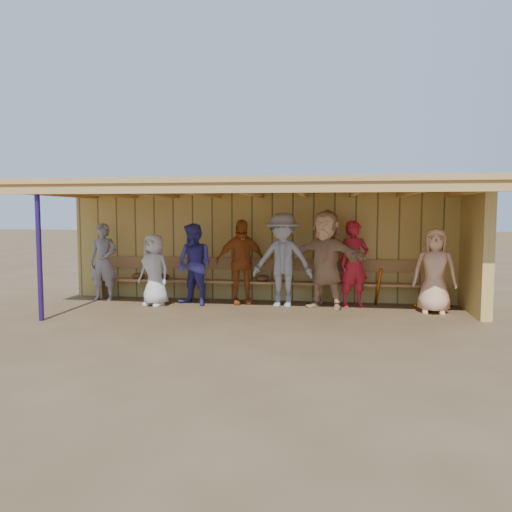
{
  "coord_description": "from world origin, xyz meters",
  "views": [
    {
      "loc": [
        1.47,
        -9.48,
        1.9
      ],
      "look_at": [
        0.0,
        0.35,
        1.05
      ],
      "focal_mm": 35.0,
      "sensor_mm": 36.0,
      "label": 1
    }
  ],
  "objects_px": {
    "player_g": "(354,264)",
    "player_h": "(435,271)",
    "player_a": "(104,262)",
    "player_d": "(241,262)",
    "player_e": "(283,260)",
    "player_b": "(154,270)",
    "bench": "(261,277)",
    "player_f": "(326,259)",
    "player_c": "(194,264)"
  },
  "relations": [
    {
      "from": "bench",
      "to": "player_e",
      "type": "bearing_deg",
      "value": -46.47
    },
    {
      "from": "player_a",
      "to": "player_e",
      "type": "bearing_deg",
      "value": -5.06
    },
    {
      "from": "player_c",
      "to": "player_f",
      "type": "relative_size",
      "value": 0.85
    },
    {
      "from": "player_b",
      "to": "player_d",
      "type": "distance_m",
      "value": 1.8
    },
    {
      "from": "player_a",
      "to": "player_e",
      "type": "relative_size",
      "value": 0.88
    },
    {
      "from": "player_c",
      "to": "player_h",
      "type": "bearing_deg",
      "value": 22.32
    },
    {
      "from": "player_b",
      "to": "player_c",
      "type": "bearing_deg",
      "value": 35.37
    },
    {
      "from": "player_b",
      "to": "player_h",
      "type": "relative_size",
      "value": 0.91
    },
    {
      "from": "player_h",
      "to": "player_g",
      "type": "bearing_deg",
      "value": 170.21
    },
    {
      "from": "player_b",
      "to": "player_e",
      "type": "xyz_separation_m",
      "value": [
        2.62,
        0.29,
        0.21
      ]
    },
    {
      "from": "player_d",
      "to": "player_g",
      "type": "relative_size",
      "value": 1.01
    },
    {
      "from": "player_e",
      "to": "player_h",
      "type": "distance_m",
      "value": 2.93
    },
    {
      "from": "player_g",
      "to": "player_h",
      "type": "height_order",
      "value": "player_g"
    },
    {
      "from": "player_a",
      "to": "player_e",
      "type": "xyz_separation_m",
      "value": [
        3.95,
        -0.18,
        0.11
      ]
    },
    {
      "from": "player_a",
      "to": "player_d",
      "type": "xyz_separation_m",
      "value": [
        3.05,
        0.02,
        0.04
      ]
    },
    {
      "from": "player_c",
      "to": "player_d",
      "type": "distance_m",
      "value": 0.97
    },
    {
      "from": "player_c",
      "to": "player_f",
      "type": "xyz_separation_m",
      "value": [
        2.69,
        0.05,
        0.14
      ]
    },
    {
      "from": "player_c",
      "to": "player_d",
      "type": "bearing_deg",
      "value": 41.89
    },
    {
      "from": "player_h",
      "to": "player_f",
      "type": "bearing_deg",
      "value": -178.41
    },
    {
      "from": "player_b",
      "to": "player_d",
      "type": "relative_size",
      "value": 0.84
    },
    {
      "from": "player_h",
      "to": "player_c",
      "type": "bearing_deg",
      "value": -174.12
    },
    {
      "from": "player_f",
      "to": "bench",
      "type": "xyz_separation_m",
      "value": [
        -1.38,
        0.58,
        -0.46
      ]
    },
    {
      "from": "player_f",
      "to": "player_h",
      "type": "distance_m",
      "value": 2.08
    },
    {
      "from": "player_c",
      "to": "player_a",
      "type": "bearing_deg",
      "value": -162.57
    },
    {
      "from": "player_a",
      "to": "player_f",
      "type": "xyz_separation_m",
      "value": [
        4.81,
        -0.22,
        0.14
      ]
    },
    {
      "from": "player_b",
      "to": "player_e",
      "type": "height_order",
      "value": "player_e"
    },
    {
      "from": "player_f",
      "to": "player_c",
      "type": "bearing_deg",
      "value": -154.98
    },
    {
      "from": "player_b",
      "to": "player_g",
      "type": "xyz_separation_m",
      "value": [
        4.05,
        0.5,
        0.14
      ]
    },
    {
      "from": "player_h",
      "to": "player_a",
      "type": "bearing_deg",
      "value": -175.64
    },
    {
      "from": "player_c",
      "to": "player_b",
      "type": "bearing_deg",
      "value": -141.03
    },
    {
      "from": "player_d",
      "to": "player_e",
      "type": "relative_size",
      "value": 0.93
    },
    {
      "from": "player_g",
      "to": "bench",
      "type": "height_order",
      "value": "player_g"
    },
    {
      "from": "player_e",
      "to": "player_h",
      "type": "bearing_deg",
      "value": 1.83
    },
    {
      "from": "player_a",
      "to": "player_b",
      "type": "bearing_deg",
      "value": -21.92
    },
    {
      "from": "player_b",
      "to": "player_g",
      "type": "relative_size",
      "value": 0.84
    },
    {
      "from": "player_g",
      "to": "bench",
      "type": "relative_size",
      "value": 0.23
    },
    {
      "from": "player_h",
      "to": "bench",
      "type": "distance_m",
      "value": 3.54
    },
    {
      "from": "player_g",
      "to": "player_f",
      "type": "bearing_deg",
      "value": -179.97
    },
    {
      "from": "player_a",
      "to": "player_f",
      "type": "distance_m",
      "value": 4.82
    },
    {
      "from": "player_e",
      "to": "player_f",
      "type": "relative_size",
      "value": 0.97
    },
    {
      "from": "player_d",
      "to": "bench",
      "type": "height_order",
      "value": "player_d"
    },
    {
      "from": "player_a",
      "to": "bench",
      "type": "distance_m",
      "value": 3.47
    },
    {
      "from": "player_a",
      "to": "player_f",
      "type": "bearing_deg",
      "value": -5.02
    },
    {
      "from": "player_d",
      "to": "player_h",
      "type": "height_order",
      "value": "player_d"
    },
    {
      "from": "player_c",
      "to": "player_h",
      "type": "height_order",
      "value": "player_c"
    },
    {
      "from": "player_f",
      "to": "player_b",
      "type": "bearing_deg",
      "value": -151.86
    },
    {
      "from": "player_d",
      "to": "player_h",
      "type": "bearing_deg",
      "value": -26.53
    },
    {
      "from": "player_e",
      "to": "bench",
      "type": "bearing_deg",
      "value": 140.67
    },
    {
      "from": "player_f",
      "to": "bench",
      "type": "relative_size",
      "value": 0.26
    },
    {
      "from": "player_b",
      "to": "player_a",
      "type": "bearing_deg",
      "value": -178.52
    }
  ]
}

